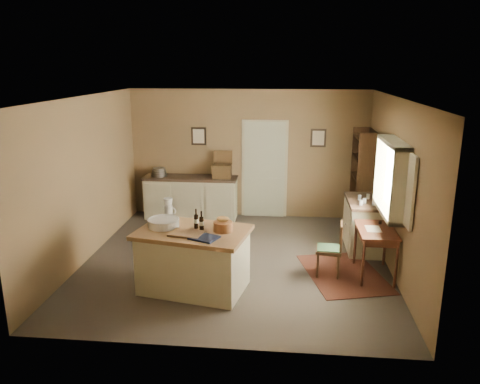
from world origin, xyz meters
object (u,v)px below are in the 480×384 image
object	(u,v)px
writing_desk	(376,235)
work_island	(193,258)
sideboard	(191,196)
shelving_unit	(364,179)
right_cabinet	(364,224)
desk_chair	(329,250)

from	to	relation	value
writing_desk	work_island	bearing A→B (deg)	-165.12
sideboard	shelving_unit	world-z (taller)	shelving_unit
sideboard	right_cabinet	xyz separation A→B (m)	(3.39, -1.41, -0.02)
right_cabinet	shelving_unit	world-z (taller)	shelving_unit
writing_desk	right_cabinet	distance (m)	1.13
sideboard	right_cabinet	bearing A→B (deg)	-22.64
work_island	desk_chair	distance (m)	2.11
writing_desk	right_cabinet	world-z (taller)	right_cabinet
sideboard	shelving_unit	distance (m)	3.58
work_island	writing_desk	distance (m)	2.80
sideboard	desk_chair	bearing A→B (deg)	-43.82
desk_chair	shelving_unit	bearing A→B (deg)	75.09
sideboard	desk_chair	distance (m)	3.71
desk_chair	right_cabinet	size ratio (longest dim) A/B	0.75
writing_desk	shelving_unit	bearing A→B (deg)	86.26
work_island	sideboard	size ratio (longest dim) A/B	0.87
work_island	sideboard	bearing A→B (deg)	113.09
writing_desk	shelving_unit	world-z (taller)	shelving_unit
sideboard	desk_chair	xyz separation A→B (m)	(2.68, -2.57, -0.07)
desk_chair	right_cabinet	bearing A→B (deg)	63.60
work_island	writing_desk	world-z (taller)	work_island
work_island	desk_chair	xyz separation A→B (m)	(2.00, 0.67, -0.07)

